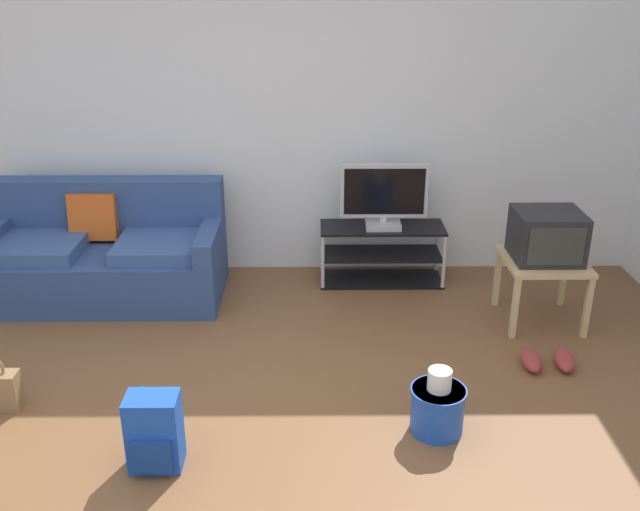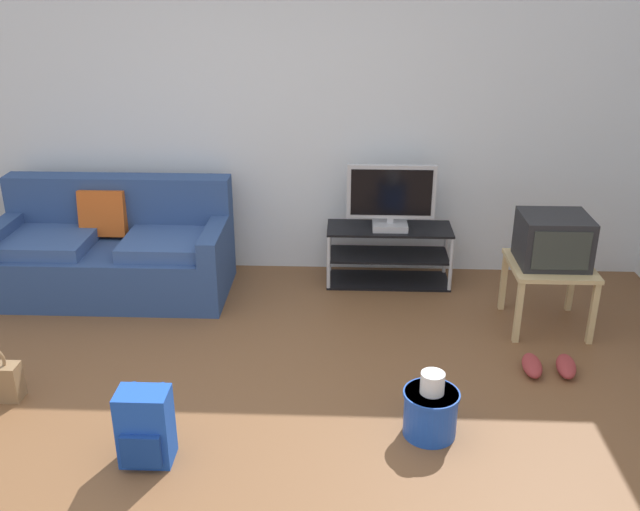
{
  "view_description": "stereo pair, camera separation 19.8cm",
  "coord_description": "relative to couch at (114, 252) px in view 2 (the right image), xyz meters",
  "views": [
    {
      "loc": [
        0.38,
        -3.08,
        2.4
      ],
      "look_at": [
        0.41,
        1.01,
        0.69
      ],
      "focal_mm": 39.32,
      "sensor_mm": 36.0,
      "label": 1
    },
    {
      "loc": [
        0.57,
        -3.08,
        2.4
      ],
      "look_at": [
        0.41,
        1.01,
        0.69
      ],
      "focal_mm": 39.32,
      "sensor_mm": 36.0,
      "label": 2
    }
  ],
  "objects": [
    {
      "name": "wall_back",
      "position": [
        1.24,
        0.56,
        1.03
      ],
      "size": [
        9.0,
        0.1,
        2.7
      ],
      "primitive_type": "cube",
      "color": "silver",
      "rests_on": "ground_plane"
    },
    {
      "name": "cleaning_bucket",
      "position": [
        2.28,
        -1.76,
        -0.16
      ],
      "size": [
        0.31,
        0.31,
        0.39
      ],
      "color": "blue",
      "rests_on": "ground_plane"
    },
    {
      "name": "sneakers_pair",
      "position": [
        3.1,
        -1.1,
        -0.28
      ],
      "size": [
        0.37,
        0.29,
        0.09
      ],
      "color": "#993333",
      "rests_on": "ground_plane"
    },
    {
      "name": "flat_tv",
      "position": [
        2.15,
        0.21,
        0.4
      ],
      "size": [
        0.68,
        0.22,
        0.51
      ],
      "color": "#B2B2B7",
      "rests_on": "tv_stand"
    },
    {
      "name": "side_table",
      "position": [
        3.23,
        -0.47,
        0.09
      ],
      "size": [
        0.56,
        0.56,
        0.48
      ],
      "color": "tan",
      "rests_on": "ground_plane"
    },
    {
      "name": "crt_tv",
      "position": [
        3.23,
        -0.45,
        0.33
      ],
      "size": [
        0.46,
        0.42,
        0.34
      ],
      "color": "#232326",
      "rests_on": "side_table"
    },
    {
      "name": "ground_plane",
      "position": [
        1.24,
        -1.89,
        -0.33
      ],
      "size": [
        9.0,
        9.8,
        0.02
      ],
      "primitive_type": "cube",
      "color": "brown"
    },
    {
      "name": "backpack",
      "position": [
        0.8,
        -2.04,
        -0.12
      ],
      "size": [
        0.27,
        0.26,
        0.41
      ],
      "rotation": [
        0.0,
        0.0,
        -0.19
      ],
      "color": "blue",
      "rests_on": "ground_plane"
    },
    {
      "name": "tv_stand",
      "position": [
        2.15,
        0.23,
        -0.09
      ],
      "size": [
        0.98,
        0.37,
        0.47
      ],
      "color": "black",
      "rests_on": "ground_plane"
    },
    {
      "name": "couch",
      "position": [
        0.0,
        0.0,
        0.0
      ],
      "size": [
        1.78,
        0.83,
        0.86
      ],
      "color": "navy",
      "rests_on": "ground_plane"
    }
  ]
}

